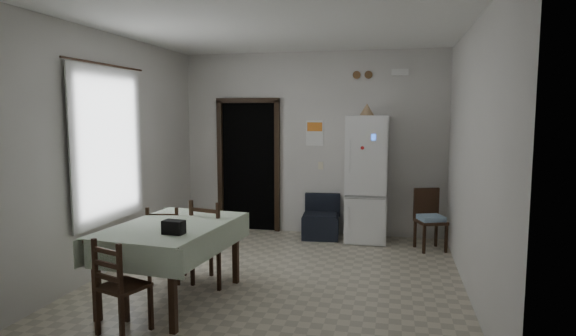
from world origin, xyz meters
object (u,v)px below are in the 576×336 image
(navy_seat, at_px, (321,217))
(dining_chair_near_head, at_px, (123,285))
(dining_table, at_px, (173,262))
(fridge, at_px, (367,179))
(dining_chair_far_right, at_px, (214,241))
(dining_chair_far_left, at_px, (167,243))
(corner_chair, at_px, (431,220))

(navy_seat, distance_m, dining_chair_near_head, 3.80)
(navy_seat, distance_m, dining_table, 3.04)
(dining_table, bearing_deg, fridge, 62.85)
(fridge, height_order, dining_chair_near_head, fridge)
(dining_chair_far_right, bearing_deg, dining_chair_near_head, 90.43)
(navy_seat, xyz_separation_m, dining_chair_far_left, (-1.45, -2.28, 0.11))
(fridge, distance_m, dining_table, 3.40)
(dining_chair_far_left, distance_m, dining_chair_far_right, 0.57)
(dining_chair_far_left, distance_m, dining_chair_near_head, 1.35)
(fridge, bearing_deg, dining_chair_far_right, -125.37)
(fridge, xyz_separation_m, corner_chair, (0.92, -0.33, -0.52))
(fridge, relative_size, corner_chair, 2.20)
(dining_table, xyz_separation_m, dining_chair_far_right, (0.23, 0.57, 0.08))
(dining_table, xyz_separation_m, dining_chair_far_left, (-0.34, 0.54, 0.04))
(navy_seat, relative_size, dining_chair_near_head, 0.78)
(fridge, height_order, corner_chair, fridge)
(corner_chair, height_order, dining_chair_near_head, same)
(fridge, height_order, dining_table, fridge)
(dining_table, bearing_deg, navy_seat, 74.03)
(dining_chair_far_left, bearing_deg, corner_chair, -158.96)
(corner_chair, relative_size, dining_chair_far_left, 0.97)
(dining_table, xyz_separation_m, dining_chair_near_head, (-0.09, -0.78, 0.03))
(corner_chair, height_order, dining_chair_far_right, dining_chair_far_right)
(dining_table, distance_m, dining_chair_far_left, 0.64)
(corner_chair, distance_m, dining_chair_near_head, 4.33)
(corner_chair, height_order, dining_chair_far_left, dining_chair_far_left)
(dining_table, bearing_deg, dining_chair_far_left, 127.43)
(fridge, distance_m, dining_chair_far_right, 2.79)
(navy_seat, xyz_separation_m, dining_table, (-1.11, -2.83, 0.07))
(dining_chair_far_right, distance_m, dining_chair_near_head, 1.39)
(corner_chair, distance_m, dining_chair_far_left, 3.64)
(dining_table, bearing_deg, dining_chair_near_head, -91.26)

